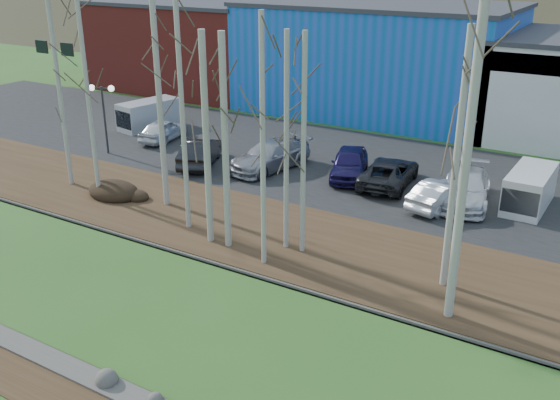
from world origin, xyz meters
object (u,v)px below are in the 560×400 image
Objects in this scene: car_0 at (163,130)px; car_3 at (350,163)px; car_5 at (389,172)px; van_grey at (147,115)px; car_4 at (440,194)px; street_lamp at (103,100)px; car_1 at (200,152)px; car_6 at (466,188)px; van_white at (529,190)px; car_2 at (270,156)px.

car_0 is 13.73m from car_3.
van_grey is at bearing -12.72° from car_5.
car_4 is 3.73m from car_5.
car_0 is 1.00× the size of car_4.
van_grey reaches higher than car_3.
street_lamp is at bearing 17.78° from car_4.
car_1 is 9.45m from van_grey.
car_5 is at bearing 169.43° from car_1.
car_5 is at bearing -21.49° from car_3.
van_grey reaches higher than car_5.
car_6 is at bearing -23.64° from car_3.
car_0 is 23.16m from van_white.
car_6 is at bearing 14.49° from car_2.
car_3 is at bearing -4.91° from car_4.
street_lamp reaches higher than van_white.
car_4 is 0.89× the size of van_grey.
car_3 reaches higher than car_2.
car_5 reaches higher than car_0.
car_1 is 0.87× the size of car_6.
car_3 is 16.86m from van_grey.
car_0 is 0.77× the size of car_6.
car_3 is 1.01× the size of van_grey.
street_lamp is at bearing 65.20° from car_0.
van_white is at bearing 171.25° from car_0.
van_grey reaches higher than car_6.
car_6 reaches higher than car_0.
car_1 reaches higher than car_0.
car_4 is at bearing -36.74° from car_3.
van_white is at bearing 6.44° from car_6.
car_4 is at bearing 146.79° from car_5.
van_white is (17.89, 3.04, 0.15)m from car_1.
car_6 reaches higher than car_5.
car_1 is at bearing 142.82° from car_0.
car_3 is at bearing 173.35° from car_1.
car_1 is 1.10× the size of van_white.
van_grey is (-23.38, 2.41, 0.17)m from car_6.
car_1 is at bearing -18.08° from van_grey.
car_2 is at bearing 177.05° from car_1.
car_1 is 18.15m from van_white.
car_6 reaches higher than car_4.
van_grey is at bearing 153.56° from car_3.
street_lamp reaches higher than car_4.
car_3 is at bearing 164.53° from car_6.
car_1 is at bearing -148.15° from car_2.
street_lamp is at bearing -168.98° from van_white.
car_2 reaches higher than car_4.
car_6 is 1.26× the size of van_white.
car_6 is at bearing -113.54° from car_4.
van_grey reaches higher than car_0.
van_white is 0.93× the size of van_grey.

